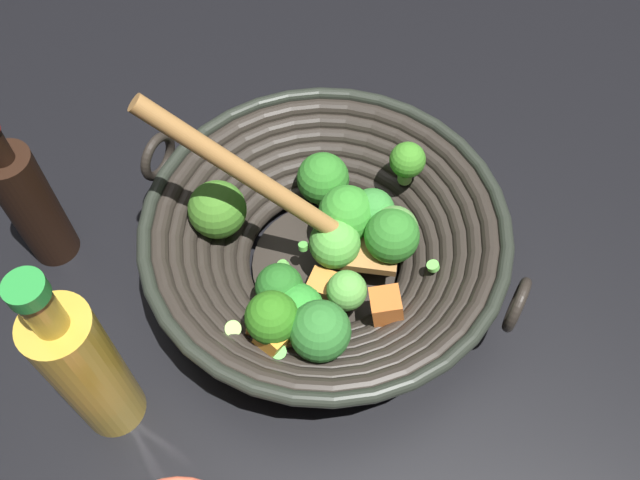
# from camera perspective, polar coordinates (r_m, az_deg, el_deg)

# --- Properties ---
(ground_plane) EXTENTS (4.00, 4.00, 0.00)m
(ground_plane) POSITION_cam_1_polar(r_m,az_deg,el_deg) (0.74, 0.39, -2.33)
(ground_plane) COLOR black
(wok) EXTENTS (0.37, 0.37, 0.24)m
(wok) POSITION_cam_1_polar(r_m,az_deg,el_deg) (0.69, 0.39, -0.06)
(wok) COLOR black
(wok) RESTS_ON ground
(soy_sauce_bottle) EXTENTS (0.05, 0.05, 0.21)m
(soy_sauce_bottle) POSITION_cam_1_polar(r_m,az_deg,el_deg) (0.74, -22.90, 2.85)
(soy_sauce_bottle) COLOR black
(soy_sauce_bottle) RESTS_ON ground
(cooking_oil_bottle) EXTENTS (0.06, 0.06, 0.25)m
(cooking_oil_bottle) POSITION_cam_1_polar(r_m,az_deg,el_deg) (0.61, -18.82, -10.03)
(cooking_oil_bottle) COLOR gold
(cooking_oil_bottle) RESTS_ON ground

